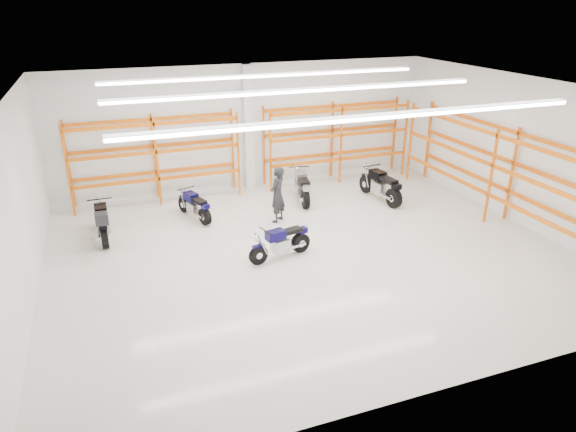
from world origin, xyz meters
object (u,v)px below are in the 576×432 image
object	(u,v)px
standing_man	(277,195)
structural_column	(248,128)
motorcycle_main	(283,243)
motorcycle_back_a	(103,223)
motorcycle_back_c	(302,187)
motorcycle_back_d	(382,187)
motorcycle_back_b	(195,207)

from	to	relation	value
standing_man	structural_column	xyz separation A→B (m)	(0.09, 3.48, 1.35)
motorcycle_main	motorcycle_back_a	world-z (taller)	motorcycle_back_a
structural_column	motorcycle_back_c	bearing A→B (deg)	-58.35
motorcycle_main	structural_column	bearing A→B (deg)	82.46
motorcycle_main	motorcycle_back_a	xyz separation A→B (m)	(-4.57, 2.84, 0.11)
motorcycle_back_c	motorcycle_back_d	world-z (taller)	motorcycle_back_d
motorcycle_back_d	structural_column	bearing A→B (deg)	142.13
motorcycle_main	motorcycle_back_c	world-z (taller)	motorcycle_back_c
motorcycle_back_d	structural_column	xyz separation A→B (m)	(-3.91, 3.04, 1.72)
motorcycle_back_a	motorcycle_back_c	xyz separation A→B (m)	(6.64, 0.96, -0.04)
motorcycle_back_b	motorcycle_back_d	size ratio (longest dim) A/B	0.79
motorcycle_back_b	motorcycle_back_c	size ratio (longest dim) A/B	0.83
motorcycle_back_c	standing_man	size ratio (longest dim) A/B	1.22
motorcycle_back_d	motorcycle_back_b	bearing A→B (deg)	174.50
motorcycle_main	standing_man	xyz separation A→B (m)	(0.69, 2.42, 0.46)
motorcycle_back_a	standing_man	distance (m)	5.29
motorcycle_back_b	motorcycle_back_c	bearing A→B (deg)	4.79
motorcycle_back_a	structural_column	xyz separation A→B (m)	(5.35, 3.06, 1.70)
motorcycle_main	motorcycle_back_d	size ratio (longest dim) A/B	0.82
motorcycle_back_b	standing_man	distance (m)	2.70
standing_man	motorcycle_main	bearing A→B (deg)	31.27
motorcycle_main	structural_column	size ratio (longest dim) A/B	0.42
motorcycle_back_c	motorcycle_main	bearing A→B (deg)	-118.64
motorcycle_back_c	motorcycle_back_d	bearing A→B (deg)	-19.77
motorcycle_back_c	structural_column	world-z (taller)	structural_column
motorcycle_main	motorcycle_back_c	size ratio (longest dim) A/B	0.86
motorcycle_back_c	standing_man	world-z (taller)	standing_man
motorcycle_main	motorcycle_back_b	world-z (taller)	motorcycle_main
motorcycle_back_a	motorcycle_back_c	size ratio (longest dim) A/B	1.02
motorcycle_back_b	structural_column	size ratio (longest dim) A/B	0.40
motorcycle_main	motorcycle_back_a	bearing A→B (deg)	148.14
motorcycle_main	structural_column	world-z (taller)	structural_column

